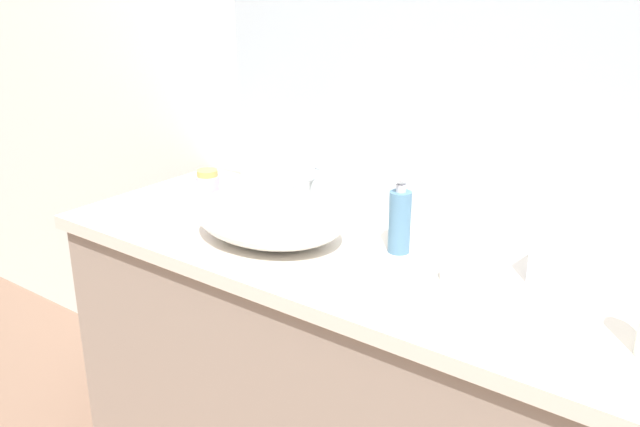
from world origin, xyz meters
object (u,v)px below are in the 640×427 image
soap_dispenser (400,218)px  candle_jar (452,272)px  sink_basin (269,216)px  perfume_bottle (208,190)px  tissue_box (565,249)px

soap_dispenser → candle_jar: soap_dispenser is taller
sink_basin → soap_dispenser: soap_dispenser is taller
perfume_bottle → tissue_box: (0.95, 0.12, 0.02)m
sink_basin → soap_dispenser: 0.32m
soap_dispenser → candle_jar: size_ratio=4.03×
perfume_bottle → candle_jar: 0.76m
perfume_bottle → candle_jar: bearing=-1.1°
perfume_bottle → soap_dispenser: bearing=5.3°
soap_dispenser → tissue_box: size_ratio=1.11×
soap_dispenser → tissue_box: (0.37, 0.07, -0.01)m
perfume_bottle → tissue_box: 0.96m
sink_basin → perfume_bottle: 0.29m
tissue_box → soap_dispenser: bearing=-169.6°
candle_jar → soap_dispenser: bearing=158.7°
tissue_box → candle_jar: 0.24m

